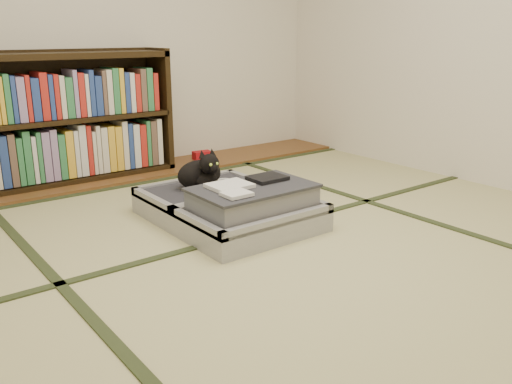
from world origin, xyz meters
TOP-DOWN VIEW (x-y plane):
  - floor at (0.00, 0.00)m, footprint 4.50×4.50m
  - wood_strip at (0.00, 2.00)m, footprint 4.00×0.50m
  - red_item at (0.75, 2.03)m, footprint 0.16×0.11m
  - tatami_borders at (0.00, 0.49)m, footprint 4.00×4.50m
  - bookcase at (-0.33, 2.07)m, footprint 1.49×0.34m
  - suitcase at (0.06, 0.59)m, footprint 0.74×0.99m
  - cat at (0.04, 0.89)m, footprint 0.33×0.33m
  - cable_coil at (0.22, 0.92)m, footprint 0.10×0.10m

SIDE VIEW (x-z plane):
  - floor at x=0.00m, z-range 0.00..0.00m
  - tatami_borders at x=0.00m, z-range 0.00..0.01m
  - wood_strip at x=0.00m, z-range 0.00..0.02m
  - red_item at x=0.75m, z-range 0.02..0.09m
  - suitcase at x=0.06m, z-range -0.04..0.25m
  - cable_coil at x=0.22m, z-range 0.14..0.17m
  - cat at x=0.04m, z-range 0.11..0.38m
  - bookcase at x=-0.33m, z-range -0.03..0.93m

